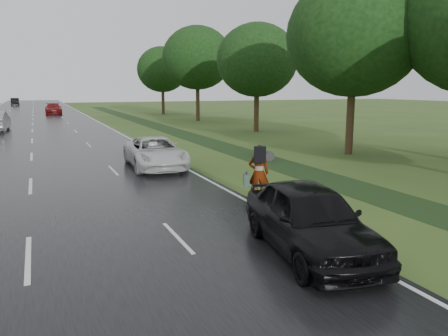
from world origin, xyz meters
name	(u,v)px	position (x,y,z in m)	size (l,w,h in m)	color
ground	(28,260)	(0.00, 0.00, 0.00)	(220.00, 220.00, 0.00)	#304C1B
road	(33,121)	(0.00, 45.00, 0.02)	(14.00, 180.00, 0.04)	black
edge_stripe_east	(93,119)	(6.75, 45.00, 0.04)	(0.12, 180.00, 0.01)	silver
center_line	(33,121)	(0.00, 45.00, 0.04)	(0.12, 180.00, 0.01)	silver
drainage_ditch	(207,141)	(11.50, 18.71, 0.04)	(2.20, 120.00, 0.56)	#1E3113
tree_east_b	(355,35)	(17.00, 10.00, 6.68)	(7.60, 7.60, 10.11)	#3D2619
tree_east_c	(257,60)	(18.20, 24.00, 6.14)	(7.00, 7.00, 9.29)	#3D2619
tree_east_d	(197,58)	(17.80, 38.00, 7.15)	(8.00, 8.00, 10.76)	#3D2619
tree_east_f	(162,69)	(17.50, 52.00, 6.37)	(7.20, 7.20, 9.62)	#3D2619
pedestrian	(258,172)	(7.17, 2.60, 0.99)	(0.94, 0.97, 1.92)	#A5998C
white_pickup	(155,153)	(5.50, 9.96, 0.76)	(2.40, 5.22, 1.45)	silver
dark_sedan	(310,219)	(6.00, -2.20, 0.86)	(1.93, 4.80, 1.63)	black
far_car_red	(53,109)	(2.75, 57.13, 0.83)	(2.21, 5.44, 1.58)	#650B0B
far_car_dark	(15,102)	(-3.61, 95.22, 0.82)	(1.66, 4.76, 1.57)	black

